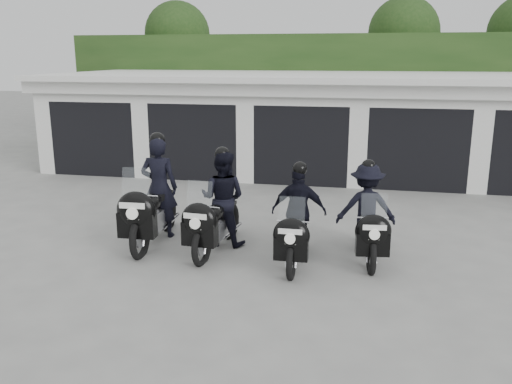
% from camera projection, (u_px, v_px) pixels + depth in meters
% --- Properties ---
extents(ground, '(80.00, 80.00, 0.00)m').
position_uv_depth(ground, '(262.00, 254.00, 9.92)').
color(ground, gray).
rests_on(ground, ground).
extents(garage_block, '(16.40, 6.80, 2.96)m').
position_uv_depth(garage_block, '(311.00, 123.00, 17.22)').
color(garage_block, white).
rests_on(garage_block, ground).
extents(background_vegetation, '(20.00, 3.90, 5.80)m').
position_uv_depth(background_vegetation, '(334.00, 75.00, 21.43)').
color(background_vegetation, '#1D3A15').
rests_on(background_vegetation, ground).
extents(police_bike_a, '(0.81, 2.48, 2.16)m').
position_uv_depth(police_bike_a, '(154.00, 199.00, 10.38)').
color(police_bike_a, black).
rests_on(police_bike_a, ground).
extents(police_bike_b, '(0.94, 2.24, 1.95)m').
position_uv_depth(police_bike_b, '(219.00, 205.00, 10.06)').
color(police_bike_b, black).
rests_on(police_bike_b, ground).
extents(police_bike_c, '(0.99, 2.07, 1.80)m').
position_uv_depth(police_bike_c, '(298.00, 218.00, 9.46)').
color(police_bike_c, black).
rests_on(police_bike_c, ground).
extents(police_bike_d, '(1.13, 2.06, 1.79)m').
position_uv_depth(police_bike_d, '(367.00, 214.00, 9.69)').
color(police_bike_d, black).
rests_on(police_bike_d, ground).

